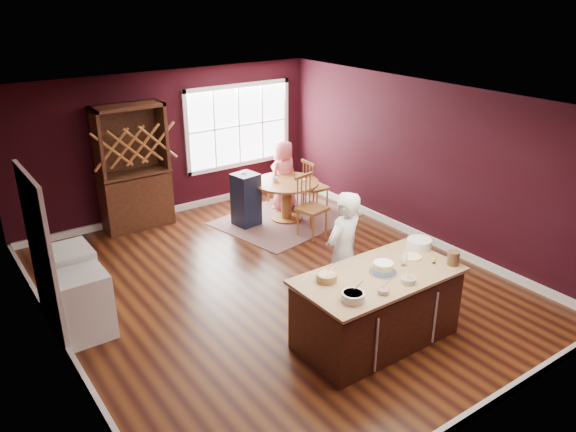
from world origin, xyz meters
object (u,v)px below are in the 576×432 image
at_px(kitchen_island, 376,309).
at_px(chair_south, 312,206).
at_px(layer_cake, 383,268).
at_px(dryer, 69,282).
at_px(chair_east, 316,185).
at_px(baker, 343,254).
at_px(dining_table, 286,192).
at_px(hutch, 133,168).
at_px(seated_woman, 284,175).
at_px(chair_north, 279,180).
at_px(washer, 84,305).
at_px(high_chair, 246,198).
at_px(toddler, 241,181).

distance_m(kitchen_island, chair_south, 3.23).
distance_m(layer_cake, dryer, 4.10).
xyz_separation_m(kitchen_island, chair_east, (2.07, 3.87, 0.08)).
distance_m(layer_cake, chair_east, 4.39).
height_order(layer_cake, chair_south, chair_south).
height_order(baker, chair_south, baker).
bearing_deg(dining_table, hutch, 151.57).
distance_m(kitchen_island, hutch, 5.25).
bearing_deg(seated_woman, chair_south, 61.47).
bearing_deg(chair_north, washer, 12.11).
bearing_deg(high_chair, chair_north, 19.74).
distance_m(kitchen_island, chair_east, 4.39).
relative_size(dining_table, hutch, 0.54).
bearing_deg(high_chair, washer, -160.09).
bearing_deg(hutch, chair_north, -9.39).
relative_size(dining_table, toddler, 4.64).
height_order(dining_table, hutch, hutch).
height_order(baker, chair_north, baker).
distance_m(chair_east, dryer, 5.07).
bearing_deg(hutch, chair_south, -42.50).
distance_m(kitchen_island, high_chair, 4.07).
bearing_deg(baker, dining_table, -125.02).
relative_size(chair_east, dryer, 1.10).
relative_size(hutch, dryer, 2.38).
bearing_deg(dining_table, kitchen_island, -109.30).
xyz_separation_m(dining_table, hutch, (-2.39, 1.29, 0.58)).
xyz_separation_m(chair_east, hutch, (-3.12, 1.23, 0.60)).
xyz_separation_m(chair_east, chair_north, (-0.34, 0.77, -0.04)).
distance_m(baker, hutch, 4.50).
xyz_separation_m(chair_north, toddler, (-1.15, -0.48, 0.33)).
distance_m(baker, chair_south, 2.53).
distance_m(chair_east, hutch, 3.41).
distance_m(dining_table, layer_cake, 4.04).
bearing_deg(dining_table, seated_woman, 60.25).
bearing_deg(chair_south, kitchen_island, -125.45).
distance_m(layer_cake, toddler, 4.20).
xyz_separation_m(chair_south, toddler, (-0.70, 1.20, 0.26)).
relative_size(washer, dryer, 0.92).
height_order(high_chair, washer, high_chair).
bearing_deg(dryer, kitchen_island, -44.17).
bearing_deg(toddler, dryer, -158.58).
height_order(layer_cake, washer, layer_cake).
height_order(baker, seated_woman, baker).
relative_size(kitchen_island, baker, 1.18).
relative_size(hutch, washer, 2.57).
bearing_deg(layer_cake, kitchen_island, 175.86).
distance_m(chair_south, hutch, 3.22).
bearing_deg(toddler, chair_east, -10.88).
xyz_separation_m(chair_south, washer, (-4.16, -0.80, -0.11)).
relative_size(kitchen_island, dryer, 2.16).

